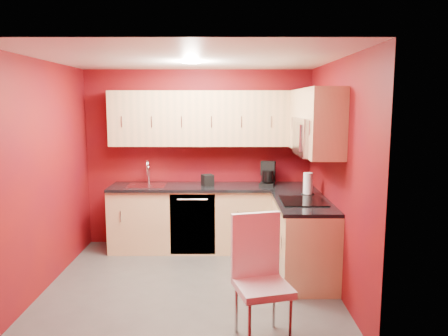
{
  "coord_description": "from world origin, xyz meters",
  "views": [
    {
      "loc": [
        0.38,
        -4.72,
        2.03
      ],
      "look_at": [
        0.37,
        0.55,
        1.25
      ],
      "focal_mm": 35.0,
      "sensor_mm": 36.0,
      "label": 1
    }
  ],
  "objects_px": {
    "napkin_holder": "(208,180)",
    "sink": "(147,183)",
    "paper_towel": "(308,184)",
    "coffee_maker": "(267,174)",
    "microwave": "(315,137)",
    "dining_chair": "(263,281)"
  },
  "relations": [
    {
      "from": "microwave",
      "to": "sink",
      "type": "distance_m",
      "value": 2.43
    },
    {
      "from": "microwave",
      "to": "sink",
      "type": "height_order",
      "value": "microwave"
    },
    {
      "from": "napkin_holder",
      "to": "dining_chair",
      "type": "distance_m",
      "value": 2.49
    },
    {
      "from": "sink",
      "to": "coffee_maker",
      "type": "relative_size",
      "value": 1.6
    },
    {
      "from": "paper_towel",
      "to": "coffee_maker",
      "type": "bearing_deg",
      "value": 125.67
    },
    {
      "from": "coffee_maker",
      "to": "napkin_holder",
      "type": "bearing_deg",
      "value": -163.71
    },
    {
      "from": "microwave",
      "to": "dining_chair",
      "type": "height_order",
      "value": "microwave"
    },
    {
      "from": "microwave",
      "to": "dining_chair",
      "type": "distance_m",
      "value": 1.92
    },
    {
      "from": "paper_towel",
      "to": "napkin_holder",
      "type": "bearing_deg",
      "value": 155.17
    },
    {
      "from": "sink",
      "to": "paper_towel",
      "type": "bearing_deg",
      "value": -16.03
    },
    {
      "from": "napkin_holder",
      "to": "sink",
      "type": "bearing_deg",
      "value": 178.65
    },
    {
      "from": "sink",
      "to": "paper_towel",
      "type": "relative_size",
      "value": 1.92
    },
    {
      "from": "dining_chair",
      "to": "coffee_maker",
      "type": "bearing_deg",
      "value": 68.99
    },
    {
      "from": "coffee_maker",
      "to": "dining_chair",
      "type": "relative_size",
      "value": 0.3
    },
    {
      "from": "coffee_maker",
      "to": "napkin_holder",
      "type": "relative_size",
      "value": 2.12
    },
    {
      "from": "paper_towel",
      "to": "dining_chair",
      "type": "height_order",
      "value": "paper_towel"
    },
    {
      "from": "microwave",
      "to": "sink",
      "type": "xyz_separation_m",
      "value": [
        -2.09,
        1.0,
        -0.72
      ]
    },
    {
      "from": "microwave",
      "to": "napkin_holder",
      "type": "relative_size",
      "value": 4.94
    },
    {
      "from": "paper_towel",
      "to": "sink",
      "type": "bearing_deg",
      "value": 163.97
    },
    {
      "from": "microwave",
      "to": "coffee_maker",
      "type": "distance_m",
      "value": 1.25
    },
    {
      "from": "sink",
      "to": "napkin_holder",
      "type": "bearing_deg",
      "value": -1.35
    },
    {
      "from": "coffee_maker",
      "to": "paper_towel",
      "type": "bearing_deg",
      "value": -40.29
    }
  ]
}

